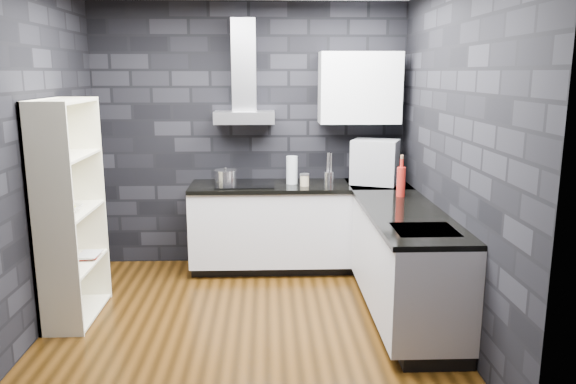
{
  "coord_description": "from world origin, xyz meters",
  "views": [
    {
      "loc": [
        0.18,
        -4.23,
        2.0
      ],
      "look_at": [
        0.35,
        0.45,
        1.0
      ],
      "focal_mm": 35.0,
      "sensor_mm": 36.0,
      "label": 1
    }
  ],
  "objects": [
    {
      "name": "utensil_crock",
      "position": [
        0.79,
        1.27,
        0.96
      ],
      "size": [
        0.11,
        0.11,
        0.13
      ],
      "primitive_type": "cylinder",
      "rotation": [
        0.0,
        0.0,
        0.08
      ],
      "color": "silver",
      "rests_on": "counter_back_top"
    },
    {
      "name": "toekick_back",
      "position": [
        0.5,
        1.34,
        0.05
      ],
      "size": [
        2.18,
        0.5,
        0.1
      ],
      "primitive_type": "cube",
      "color": "black",
      "rests_on": "ground"
    },
    {
      "name": "counter_back_top",
      "position": [
        0.5,
        1.29,
        0.88
      ],
      "size": [
        2.2,
        0.62,
        0.04
      ],
      "primitive_type": "cube",
      "color": "black",
      "rests_on": "counter_back_cab"
    },
    {
      "name": "wall_front",
      "position": [
        0.0,
        -1.62,
        1.35
      ],
      "size": [
        3.2,
        0.05,
        2.7
      ],
      "primitive_type": "cube",
      "color": "black",
      "rests_on": "ground"
    },
    {
      "name": "storage_jar",
      "position": [
        0.54,
        1.2,
        0.95
      ],
      "size": [
        0.12,
        0.12,
        0.11
      ],
      "primitive_type": "cylinder",
      "rotation": [
        0.0,
        0.0,
        -0.43
      ],
      "color": "#CCB890",
      "rests_on": "counter_back_top"
    },
    {
      "name": "counter_back_cab",
      "position": [
        0.5,
        1.3,
        0.48
      ],
      "size": [
        2.2,
        0.6,
        0.76
      ],
      "primitive_type": "cube",
      "color": "white",
      "rests_on": "ground"
    },
    {
      "name": "pot",
      "position": [
        -0.24,
        1.27,
        0.98
      ],
      "size": [
        0.22,
        0.22,
        0.13
      ],
      "primitive_type": "cylinder",
      "rotation": [
        0.0,
        0.0,
        0.01
      ],
      "color": "silver",
      "rests_on": "cooktop"
    },
    {
      "name": "ground",
      "position": [
        0.0,
        0.0,
        0.0
      ],
      "size": [
        3.2,
        3.2,
        0.0
      ],
      "primitive_type": "plane",
      "color": "#45280C"
    },
    {
      "name": "counter_right_cab",
      "position": [
        1.3,
        0.1,
        0.48
      ],
      "size": [
        0.6,
        1.8,
        0.76
      ],
      "primitive_type": "cube",
      "color": "white",
      "rests_on": "ground"
    },
    {
      "name": "sink_rim",
      "position": [
        1.3,
        -0.4,
        0.89
      ],
      "size": [
        0.44,
        0.4,
        0.01
      ],
      "primitive_type": "cube",
      "color": "silver",
      "rests_on": "counter_right_top"
    },
    {
      "name": "red_bottle",
      "position": [
        1.38,
        0.69,
        1.03
      ],
      "size": [
        0.09,
        0.09,
        0.27
      ],
      "primitive_type": "cylinder",
      "rotation": [
        0.0,
        0.0,
        0.16
      ],
      "color": "#B32118",
      "rests_on": "counter_right_top"
    },
    {
      "name": "book_red",
      "position": [
        -1.44,
        0.38,
        0.57
      ],
      "size": [
        0.17,
        0.04,
        0.23
      ],
      "primitive_type": "imported",
      "rotation": [
        0.0,
        0.0,
        0.09
      ],
      "color": "#9B1A0E",
      "rests_on": "bookshelf"
    },
    {
      "name": "hood_chimney",
      "position": [
        -0.05,
        1.5,
        2.07
      ],
      "size": [
        0.24,
        0.2,
        0.9
      ],
      "primitive_type": "cube",
      "color": "silver",
      "rests_on": "hood_body"
    },
    {
      "name": "wall_right",
      "position": [
        1.62,
        0.0,
        1.35
      ],
      "size": [
        0.05,
        3.2,
        2.7
      ],
      "primitive_type": "cube",
      "color": "black",
      "rests_on": "ground"
    },
    {
      "name": "glass_vase",
      "position": [
        0.42,
        1.32,
        1.04
      ],
      "size": [
        0.15,
        0.15,
        0.28
      ],
      "primitive_type": "cylinder",
      "rotation": [
        0.0,
        0.0,
        -0.42
      ],
      "color": "silver",
      "rests_on": "counter_back_top"
    },
    {
      "name": "cooktop",
      "position": [
        -0.05,
        1.3,
        0.91
      ],
      "size": [
        0.58,
        0.5,
        0.01
      ],
      "primitive_type": "cube",
      "color": "black",
      "rests_on": "counter_back_top"
    },
    {
      "name": "hood_body",
      "position": [
        -0.05,
        1.43,
        1.56
      ],
      "size": [
        0.6,
        0.34,
        0.12
      ],
      "primitive_type": "cube",
      "color": "silver",
      "rests_on": "wall_back"
    },
    {
      "name": "upper_cabinet",
      "position": [
        1.1,
        1.43,
        1.85
      ],
      "size": [
        0.8,
        0.35,
        0.7
      ],
      "primitive_type": "cube",
      "color": "white",
      "rests_on": "wall_back"
    },
    {
      "name": "counter_corner_top",
      "position": [
        1.3,
        1.3,
        0.88
      ],
      "size": [
        0.62,
        0.62,
        0.04
      ],
      "primitive_type": "cube",
      "color": "black",
      "rests_on": "counter_right_cab"
    },
    {
      "name": "wall_back",
      "position": [
        0.0,
        1.62,
        1.35
      ],
      "size": [
        3.2,
        0.05,
        2.7
      ],
      "primitive_type": "cube",
      "color": "black",
      "rests_on": "ground"
    },
    {
      "name": "fruit_bowl",
      "position": [
        -1.42,
        0.16,
        0.94
      ],
      "size": [
        0.25,
        0.25,
        0.05
      ],
      "primitive_type": "imported",
      "rotation": [
        0.0,
        0.0,
        -0.15
      ],
      "color": "silver",
      "rests_on": "bookshelf"
    },
    {
      "name": "toekick_right",
      "position": [
        1.34,
        0.1,
        0.05
      ],
      "size": [
        0.5,
        1.78,
        0.1
      ],
      "primitive_type": "cube",
      "color": "black",
      "rests_on": "ground"
    },
    {
      "name": "wall_left",
      "position": [
        -1.62,
        0.0,
        1.35
      ],
      "size": [
        0.05,
        3.2,
        2.7
      ],
      "primitive_type": "cube",
      "color": "black",
      "rests_on": "ground"
    },
    {
      "name": "appliance_garage",
      "position": [
        1.25,
        1.28,
        1.12
      ],
      "size": [
        0.54,
        0.48,
        0.44
      ],
      "primitive_type": "cube",
      "rotation": [
        0.0,
        0.0,
        -0.38
      ],
      "color": "#A5A7AD",
      "rests_on": "counter_back_top"
    },
    {
      "name": "bookshelf",
      "position": [
        -1.42,
        0.22,
        0.9
      ],
      "size": [
        0.41,
        0.83,
        1.8
      ],
      "primitive_type": "cube",
      "rotation": [
        0.0,
        0.0,
        -0.09
      ],
      "color": "white",
      "rests_on": "ground"
    },
    {
      "name": "book_second",
      "position": [
        -1.43,
        0.37,
        0.59
      ],
      "size": [
        0.17,
        0.02,
        0.23
      ],
      "primitive_type": "imported",
      "rotation": [
        0.0,
        0.0,
        -0.04
      ],
      "color": "#B2B2B2",
      "rests_on": "bookshelf"
    },
    {
      "name": "counter_right_top",
      "position": [
        1.29,
        0.1,
        0.88
      ],
      "size": [
        0.62,
        1.8,
        0.04
      ],
      "primitive_type": "cube",
      "color": "black",
      "rests_on": "counter_right_cab"
    }
  ]
}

